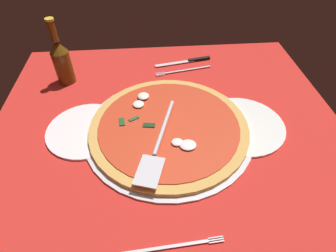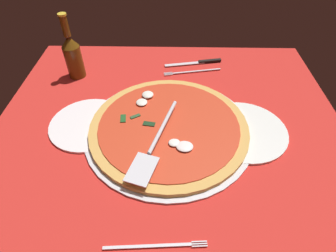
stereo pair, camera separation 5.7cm
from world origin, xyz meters
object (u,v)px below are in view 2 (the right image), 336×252
Objects in this scene: dinner_plate_left at (89,124)px; beer_bottle at (73,55)px; pizza at (168,127)px; place_setting_far at (195,68)px; dinner_plate_right at (243,131)px; pizza_server at (155,142)px.

dinner_plate_left is 1.00× the size of beer_bottle.
beer_bottle reaches higher than pizza.
dinner_plate_right is at bearing 99.03° from place_setting_far.
pizza_server is at bearing 62.25° from place_setting_far.
dinner_plate_left is at bearing -98.82° from pizza_server.
pizza reaches higher than place_setting_far.
pizza is 1.99× the size of beer_bottle.
beer_bottle is at bearing -2.88° from place_setting_far.
dinner_plate_right is 33.92cm from place_setting_far.
dinner_plate_right is 0.55× the size of pizza.
dinner_plate_left is 21.76cm from pizza_server.
beer_bottle reaches higher than place_setting_far.
dinner_plate_right is (42.84, -1.75, 0.00)cm from dinner_plate_left.
dinner_plate_left is at bearing -69.15° from beer_bottle.
beer_bottle is (-31.48, 26.11, 6.45)cm from pizza.
beer_bottle reaches higher than dinner_plate_left.
pizza is at bearing -39.67° from beer_bottle.
pizza_server reaches higher than dinner_plate_right.
pizza_server is 1.26× the size of place_setting_far.
dinner_plate_left is 0.92× the size of dinner_plate_right.
pizza_server is at bearing -110.38° from pizza.
dinner_plate_right is 20.69cm from pizza.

